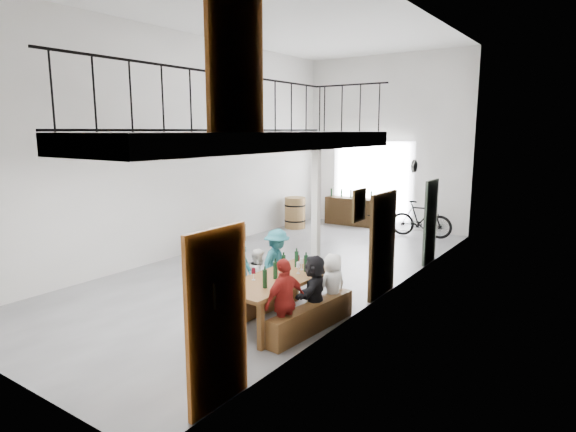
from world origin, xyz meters
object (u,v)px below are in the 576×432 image
Objects in this scene: bicycle_near at (373,213)px; tasting_table at (280,281)px; serving_counter at (351,211)px; bench_inner at (251,304)px; oak_barrel at (295,213)px; side_bench at (221,238)px; host_standing at (213,301)px.

tasting_table is at bearing -142.49° from bicycle_near.
tasting_table is at bearing -73.55° from serving_counter.
tasting_table is at bearing 10.02° from bench_inner.
oak_barrel is (-3.56, 6.70, 0.30)m from bench_inner.
bench_inner is 1.01× the size of side_bench.
oak_barrel reaches higher than side_bench.
bicycle_near is at bearing 105.56° from bench_inner.
host_standing is at bearing -144.06° from bicycle_near.
tasting_table is 1.22× the size of host_standing.
side_bench is 5.27m from bicycle_near.
serving_counter is (1.26, 1.52, -0.04)m from oak_barrel.
oak_barrel is at bearing 123.17° from bench_inner.
oak_barrel is at bearing 148.49° from bicycle_near.
host_standing is 1.05× the size of bicycle_near.
bench_inner is (-0.58, -0.05, -0.50)m from tasting_table.
host_standing reaches higher than oak_barrel.
bicycle_near is (2.30, 4.74, 0.22)m from side_bench.
oak_barrel is 0.58× the size of serving_counter.
bench_inner is 7.60m from oak_barrel.
tasting_table is 1.34× the size of serving_counter.
bicycle_near is at bearing 64.08° from side_bench.
oak_barrel is at bearing 124.01° from tasting_table.
bicycle_near is at bearing 35.34° from oak_barrel.
side_bench is 5.02m from serving_counter.
host_standing is (0.75, -1.73, 0.74)m from bench_inner.
oak_barrel is at bearing -132.67° from serving_counter.
side_bench is at bearing -110.34° from serving_counter.
oak_barrel is at bearing 134.18° from host_standing.
side_bench reaches higher than bench_inner.
side_bench is (-4.38, 3.38, -0.46)m from tasting_table.
serving_counter is at bearing 110.86° from bench_inner.
oak_barrel is at bearing 85.85° from side_bench.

